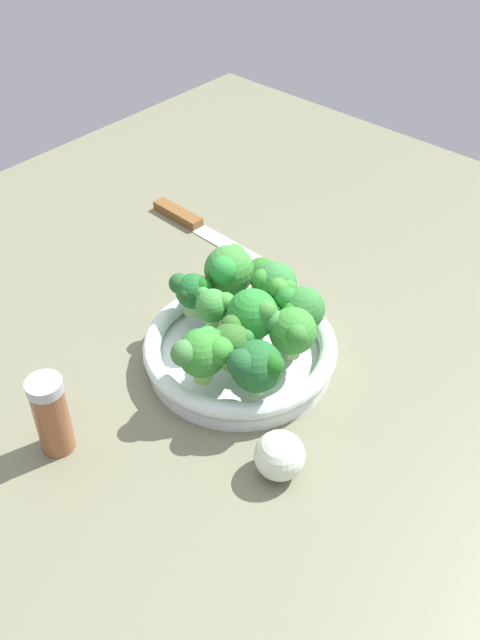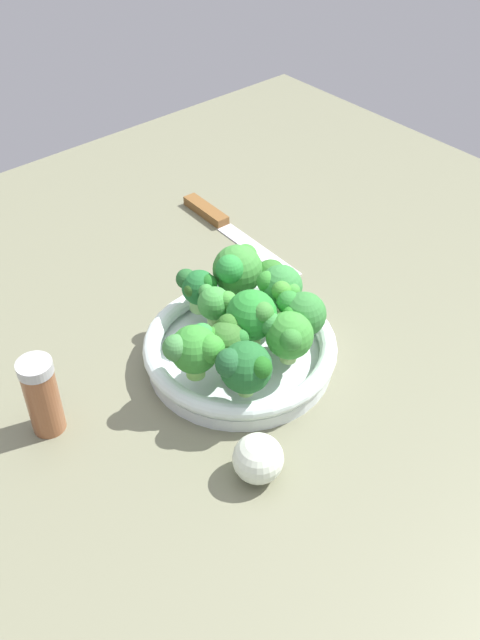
{
  "view_description": "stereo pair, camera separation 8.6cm",
  "coord_description": "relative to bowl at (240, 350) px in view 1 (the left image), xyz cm",
  "views": [
    {
      "loc": [
        -51.58,
        -42.57,
        62.89
      ],
      "look_at": [
        -3.21,
        0.73,
        7.0
      ],
      "focal_mm": 40.12,
      "sensor_mm": 36.0,
      "label": 1
    },
    {
      "loc": [
        -45.47,
        -48.55,
        62.89
      ],
      "look_at": [
        -3.21,
        0.73,
        7.0
      ],
      "focal_mm": 40.12,
      "sensor_mm": 36.0,
      "label": 2
    }
  ],
  "objects": [
    {
      "name": "broccoli_floret_7",
      "position": [
        6.66,
        0.15,
        6.4
      ],
      "size": [
        5.61,
        5.88,
        7.16
      ],
      "color": "#91C974",
      "rests_on": "bowl"
    },
    {
      "name": "knife",
      "position": [
        18.08,
        25.03,
        -1.49
      ],
      "size": [
        3.43,
        26.67,
        1.5
      ],
      "color": "silver",
      "rests_on": "ground_plane"
    },
    {
      "name": "broccoli_floret_10",
      "position": [
        5.13,
        6.48,
        6.46
      ],
      "size": [
        7.51,
        6.46,
        7.67
      ],
      "color": "#8ACC59",
      "rests_on": "bowl"
    },
    {
      "name": "broccoli_floret_2",
      "position": [
        -0.9,
        3.48,
        5.79
      ],
      "size": [
        4.34,
        5.0,
        6.01
      ],
      "color": "#93CC68",
      "rests_on": "bowl"
    },
    {
      "name": "broccoli_floret_3",
      "position": [
        -7.93,
        -1.46,
        6.11
      ],
      "size": [
        6.58,
        6.31,
        6.8
      ],
      "color": "#93D761",
      "rests_on": "bowl"
    },
    {
      "name": "broccoli_floret_1",
      "position": [
        -5.67,
        -7.18,
        6.07
      ],
      "size": [
        6.35,
        6.24,
        6.84
      ],
      "color": "#8EC266",
      "rests_on": "bowl"
    },
    {
      "name": "bowl",
      "position": [
        0.0,
        0.0,
        0.0
      ],
      "size": [
        24.09,
        24.09,
        4.0
      ],
      "color": "silver",
      "rests_on": "ground_plane"
    },
    {
      "name": "broccoli_floret_6",
      "position": [
        5.49,
        -4.79,
        5.98
      ],
      "size": [
        5.67,
        5.88,
        6.71
      ],
      "color": "#85B156",
      "rests_on": "bowl"
    },
    {
      "name": "broccoli_floret_4",
      "position": [
        -3.93,
        -2.11,
        5.44
      ],
      "size": [
        4.95,
        4.84,
        6.02
      ],
      "color": "#A3CC6F",
      "rests_on": "bowl"
    },
    {
      "name": "broccoli_floret_8",
      "position": [
        8.78,
        3.87,
        4.93
      ],
      "size": [
        4.14,
        4.51,
        5.18
      ],
      "color": "#82B34E",
      "rests_on": "bowl"
    },
    {
      "name": "broccoli_floret_5",
      "position": [
        0.47,
        -1.8,
        6.51
      ],
      "size": [
        6.11,
        6.18,
        7.58
      ],
      "color": "#7DB15B",
      "rests_on": "bowl"
    },
    {
      "name": "ground_plane",
      "position": [
        3.21,
        -0.73,
        -3.29
      ],
      "size": [
        130.0,
        130.0,
        2.5
      ],
      "primitive_type": "cube",
      "color": "#6D6E55"
    },
    {
      "name": "pepper_shaker",
      "position": [
        -23.56,
        6.1,
        3.11
      ],
      "size": [
        3.94,
        3.94,
        10.19
      ],
      "color": "brown",
      "rests_on": "ground_plane"
    },
    {
      "name": "garlic_bulb",
      "position": [
        -9.92,
        -14.5,
        0.71
      ],
      "size": [
        5.5,
        5.5,
        5.5
      ],
      "primitive_type": "sphere",
      "color": "white",
      "rests_on": "ground_plane"
    },
    {
      "name": "broccoli_floret_0",
      "position": [
        1.77,
        -6.4,
        5.84
      ],
      "size": [
        5.64,
        6.11,
        6.61
      ],
      "color": "#A2C76F",
      "rests_on": "bowl"
    },
    {
      "name": "broccoli_floret_9",
      "position": [
        -0.2,
        7.89,
        5.31
      ],
      "size": [
        4.59,
        5.34,
        5.64
      ],
      "color": "#86BF68",
      "rests_on": "bowl"
    }
  ]
}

